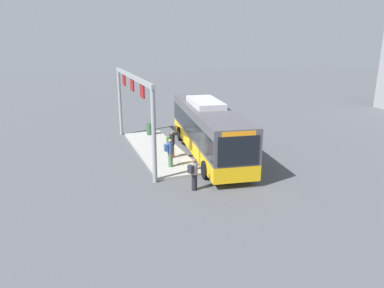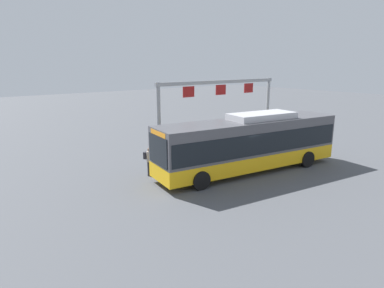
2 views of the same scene
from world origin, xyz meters
The scene contains 8 objects.
ground_plane centered at (0.00, 0.00, 0.00)m, with size 120.00×120.00×0.00m, color #4C4F54.
platform_curb centered at (-1.56, -2.91, 0.08)m, with size 10.00×2.80×0.16m, color #9E9E99.
bus_main centered at (-0.01, 0.00, 1.81)m, with size 12.02×4.14×3.46m.
person_boarding centered at (5.15, -2.91, 0.89)m, with size 0.49×0.60×1.67m.
person_waiting_near centered at (1.84, -3.16, 1.05)m, with size 0.34×0.52×1.67m.
person_waiting_mid centered at (0.29, -2.58, 1.05)m, with size 0.35×0.53×1.67m.
platform_sign_gantry centered at (-1.77, -4.47, 3.83)m, with size 10.84×0.24×5.20m.
trash_bin centered at (-5.61, -2.51, 0.61)m, with size 0.52×0.52×0.90m, color #2D5133.
Camera 1 is at (21.09, -8.86, 7.46)m, focal length 34.20 mm.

